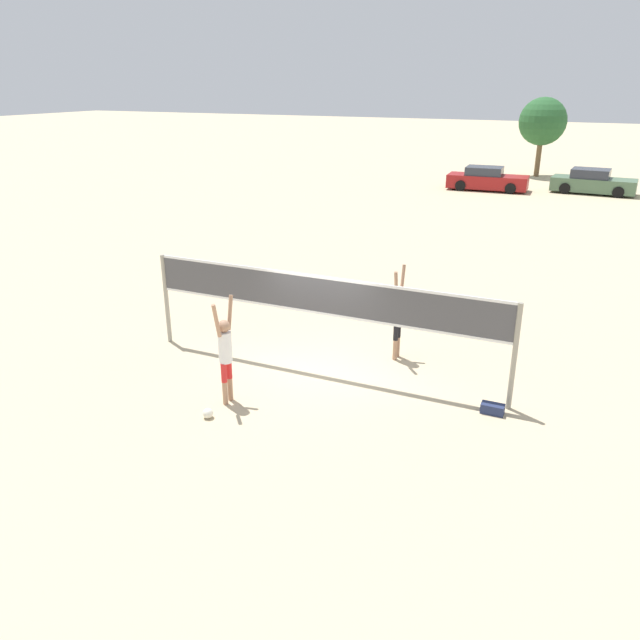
% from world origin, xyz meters
% --- Properties ---
extents(ground_plane, '(200.00, 200.00, 0.00)m').
position_xyz_m(ground_plane, '(0.00, 0.00, 0.00)').
color(ground_plane, '#C6B28C').
extents(volleyball_net, '(8.69, 0.11, 2.32)m').
position_xyz_m(volleyball_net, '(0.00, 0.00, 1.71)').
color(volleyball_net, gray).
rests_on(volleyball_net, ground_plane).
extents(player_spiker, '(0.28, 0.73, 2.30)m').
position_xyz_m(player_spiker, '(-1.15, -2.17, 1.22)').
color(player_spiker, tan).
rests_on(player_spiker, ground_plane).
extents(player_blocker, '(0.28, 0.73, 2.29)m').
position_xyz_m(player_blocker, '(1.39, 1.44, 1.22)').
color(player_blocker, tan).
rests_on(player_blocker, ground_plane).
extents(volleyball, '(0.21, 0.21, 0.21)m').
position_xyz_m(volleyball, '(-1.15, -2.91, 0.11)').
color(volleyball, silver).
rests_on(volleyball, ground_plane).
extents(gear_bag, '(0.46, 0.24, 0.20)m').
position_xyz_m(gear_bag, '(4.02, -0.35, 0.10)').
color(gear_bag, navy).
rests_on(gear_bag, ground_plane).
extents(parked_car_near, '(4.81, 2.22, 1.44)m').
position_xyz_m(parked_car_near, '(4.71, 28.95, 0.65)').
color(parked_car_near, '#4C6B4C').
rests_on(parked_car_near, ground_plane).
extents(parked_car_mid, '(4.85, 2.09, 1.41)m').
position_xyz_m(parked_car_mid, '(-1.26, 27.55, 0.64)').
color(parked_car_mid, maroon).
rests_on(parked_car_mid, ground_plane).
extents(tree_left_cluster, '(3.20, 3.20, 5.30)m').
position_xyz_m(tree_left_cluster, '(0.86, 35.01, 3.68)').
color(tree_left_cluster, brown).
rests_on(tree_left_cluster, ground_plane).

